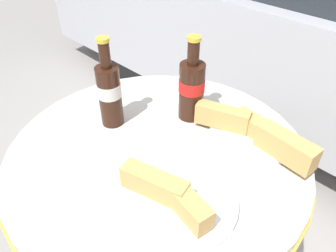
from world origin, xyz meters
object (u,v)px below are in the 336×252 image
Objects in this scene: bistro_table at (159,194)px; cola_bottle_right at (192,88)px; cola_bottle_left at (109,92)px; lunch_plate_near at (173,198)px; lunch_plate_far at (254,134)px.

bistro_table is 0.31m from cola_bottle_right.
cola_bottle_left is at bearing -176.40° from bistro_table.
cola_bottle_left is 0.33m from lunch_plate_near.
bistro_table is at bearing -129.46° from lunch_plate_far.
lunch_plate_near is at bearing -33.00° from bistro_table.
bistro_table is 3.25× the size of cola_bottle_right.
cola_bottle_left is 1.04× the size of cola_bottle_right.
cola_bottle_right is 0.20m from lunch_plate_far.
lunch_plate_far reaches higher than lunch_plate_near.
cola_bottle_left is 0.22m from cola_bottle_right.
lunch_plate_far is (0.19, 0.03, -0.06)m from cola_bottle_right.
cola_bottle_left reaches higher than cola_bottle_right.
lunch_plate_far is at bearing 7.88° from cola_bottle_right.
cola_bottle_right is (-0.03, 0.16, 0.26)m from bistro_table.
cola_bottle_left is 0.96× the size of lunch_plate_near.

